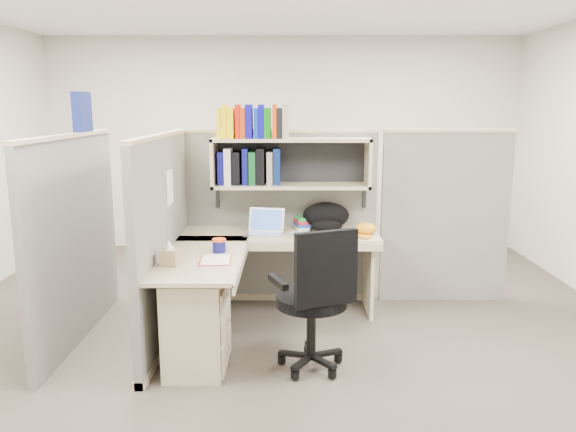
{
  "coord_description": "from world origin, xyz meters",
  "views": [
    {
      "loc": [
        0.09,
        -4.28,
        1.84
      ],
      "look_at": [
        0.07,
        0.25,
        0.95
      ],
      "focal_mm": 35.0,
      "sensor_mm": 36.0,
      "label": 1
    }
  ],
  "objects_px": {
    "backpack": "(326,217)",
    "desk": "(223,297)",
    "laptop": "(263,222)",
    "task_chair": "(314,321)",
    "snack_canister": "(219,245)"
  },
  "relations": [
    {
      "from": "task_chair",
      "to": "laptop",
      "type": "bearing_deg",
      "value": 109.8
    },
    {
      "from": "backpack",
      "to": "snack_canister",
      "type": "distance_m",
      "value": 1.17
    },
    {
      "from": "laptop",
      "to": "task_chair",
      "type": "height_order",
      "value": "task_chair"
    },
    {
      "from": "snack_canister",
      "to": "task_chair",
      "type": "distance_m",
      "value": 0.97
    },
    {
      "from": "desk",
      "to": "snack_canister",
      "type": "bearing_deg",
      "value": 103.29
    },
    {
      "from": "task_chair",
      "to": "desk",
      "type": "bearing_deg",
      "value": 154.67
    },
    {
      "from": "backpack",
      "to": "desk",
      "type": "bearing_deg",
      "value": -108.48
    },
    {
      "from": "desk",
      "to": "snack_canister",
      "type": "distance_m",
      "value": 0.4
    },
    {
      "from": "laptop",
      "to": "snack_canister",
      "type": "xyz_separation_m",
      "value": [
        -0.32,
        -0.59,
        -0.06
      ]
    },
    {
      "from": "laptop",
      "to": "backpack",
      "type": "distance_m",
      "value": 0.59
    },
    {
      "from": "desk",
      "to": "laptop",
      "type": "bearing_deg",
      "value": 71.23
    },
    {
      "from": "snack_canister",
      "to": "desk",
      "type": "bearing_deg",
      "value": -76.71
    },
    {
      "from": "laptop",
      "to": "backpack",
      "type": "height_order",
      "value": "backpack"
    },
    {
      "from": "laptop",
      "to": "backpack",
      "type": "xyz_separation_m",
      "value": [
        0.56,
        0.18,
        0.01
      ]
    },
    {
      "from": "backpack",
      "to": "task_chair",
      "type": "bearing_deg",
      "value": -75.27
    }
  ]
}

